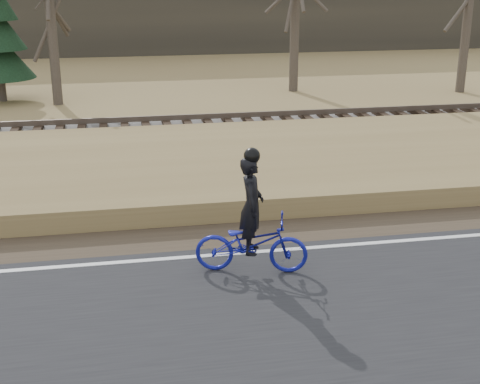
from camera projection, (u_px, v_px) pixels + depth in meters
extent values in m
plane|color=olive|center=(309.00, 256.00, 11.80)|extent=(120.00, 120.00, 0.00)
cube|color=black|center=(358.00, 326.00, 9.47)|extent=(120.00, 6.00, 0.06)
cube|color=silver|center=(306.00, 248.00, 11.97)|extent=(120.00, 0.12, 0.01)
cube|color=#473A2B|center=(291.00, 230.00, 12.91)|extent=(120.00, 1.60, 0.04)
cube|color=olive|center=(259.00, 175.00, 15.64)|extent=(120.00, 5.00, 0.44)
cube|color=slate|center=(231.00, 136.00, 19.18)|extent=(120.00, 3.00, 0.45)
cube|color=black|center=(231.00, 126.00, 19.08)|extent=(120.00, 2.40, 0.14)
cube|color=brown|center=(236.00, 126.00, 18.36)|extent=(120.00, 0.07, 0.15)
cube|color=brown|center=(227.00, 115.00, 19.70)|extent=(120.00, 0.07, 0.15)
imported|color=navy|center=(251.00, 244.00, 10.94)|extent=(1.95, 1.08, 0.97)
imported|color=black|center=(252.00, 205.00, 10.73)|extent=(0.52, 0.66, 1.61)
sphere|color=black|center=(252.00, 156.00, 10.46)|extent=(0.26, 0.26, 0.26)
cylinder|color=#4A4236|center=(51.00, 19.00, 23.63)|extent=(0.36, 0.36, 6.13)
cylinder|color=#4A4236|center=(468.00, 13.00, 26.06)|extent=(0.36, 0.36, 6.17)
cylinder|color=#4A4236|center=(2.00, 86.00, 25.06)|extent=(0.28, 0.28, 1.15)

